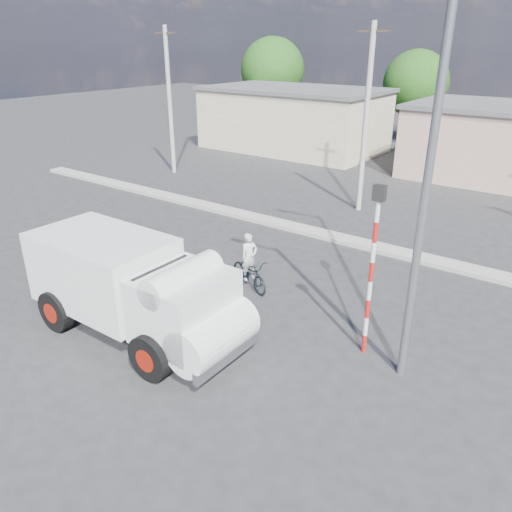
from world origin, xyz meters
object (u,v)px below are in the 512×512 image
Objects in this scene: traffic_pole at (373,258)px; cyclist at (249,265)px; truck at (136,288)px; bicycle at (249,273)px; streetlight at (421,166)px.

cyclist is at bearing 165.69° from traffic_pole.
truck is 3.28× the size of bicycle.
streetlight reaches higher than traffic_pole.
traffic_pole is (4.50, -1.15, 2.09)m from bicycle.
traffic_pole is at bearing -82.71° from cyclist.
bicycle is 0.26m from cyclist.
bicycle is at bearing 165.69° from traffic_pole.
streetlight is at bearing 22.39° from truck.
traffic_pole is 0.48× the size of streetlight.
traffic_pole is at bearing 162.27° from streetlight.
truck is 4.12× the size of cyclist.
truck reaches higher than bicycle.
truck is 6.00m from traffic_pole.
bicycle is at bearing 165.10° from streetlight.
cyclist reaches higher than bicycle.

